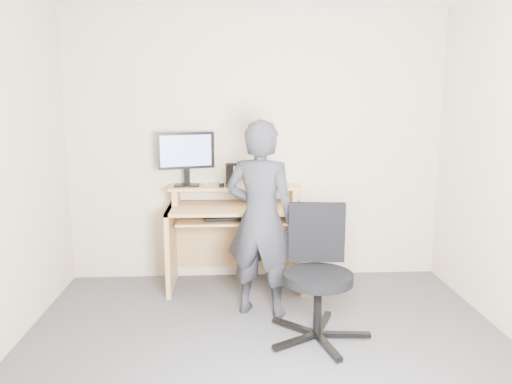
{
  "coord_description": "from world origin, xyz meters",
  "views": [
    {
      "loc": [
        -0.24,
        -2.91,
        1.68
      ],
      "look_at": [
        -0.04,
        1.05,
        0.95
      ],
      "focal_mm": 35.0,
      "sensor_mm": 36.0,
      "label": 1
    }
  ],
  "objects": [
    {
      "name": "monitor",
      "position": [
        -0.64,
        1.6,
        1.2
      ],
      "size": [
        0.5,
        0.19,
        0.49
      ],
      "rotation": [
        0.0,
        0.0,
        0.31
      ],
      "color": "black",
      "rests_on": "desk"
    },
    {
      "name": "smartphone",
      "position": [
        0.14,
        1.57,
        0.92
      ],
      "size": [
        0.09,
        0.14,
        0.01
      ],
      "primitive_type": "cube",
      "rotation": [
        0.0,
        0.0,
        -0.17
      ],
      "color": "black",
      "rests_on": "desk"
    },
    {
      "name": "desk",
      "position": [
        -0.2,
        1.53,
        0.55
      ],
      "size": [
        1.2,
        0.6,
        0.91
      ],
      "color": "tan",
      "rests_on": "ground"
    },
    {
      "name": "keyboard",
      "position": [
        -0.24,
        1.36,
        0.67
      ],
      "size": [
        0.47,
        0.21,
        0.03
      ],
      "primitive_type": "cube",
      "rotation": [
        0.0,
        0.0,
        0.06
      ],
      "color": "black",
      "rests_on": "desk"
    },
    {
      "name": "back_wall",
      "position": [
        0.0,
        1.75,
        1.25
      ],
      "size": [
        3.5,
        0.02,
        2.5
      ],
      "primitive_type": "cube",
      "color": "beige",
      "rests_on": "ground"
    },
    {
      "name": "person",
      "position": [
        -0.01,
        0.85,
        0.77
      ],
      "size": [
        0.66,
        0.54,
        1.54
      ],
      "primitive_type": "imported",
      "rotation": [
        0.0,
        0.0,
        2.79
      ],
      "color": "black",
      "rests_on": "ground"
    },
    {
      "name": "external_drive",
      "position": [
        -0.25,
        1.63,
        1.01
      ],
      "size": [
        0.08,
        0.14,
        0.2
      ],
      "primitive_type": "cube",
      "rotation": [
        0.0,
        0.0,
        0.08
      ],
      "color": "black",
      "rests_on": "desk"
    },
    {
      "name": "ground",
      "position": [
        0.0,
        0.0,
        0.0
      ],
      "size": [
        3.5,
        3.5,
        0.0
      ],
      "primitive_type": "plane",
      "color": "#535358",
      "rests_on": "ground"
    },
    {
      "name": "travel_mug",
      "position": [
        -0.2,
        1.6,
        1.0
      ],
      "size": [
        0.11,
        0.11,
        0.19
      ],
      "primitive_type": "cylinder",
      "rotation": [
        0.0,
        0.0,
        0.35
      ],
      "color": "#B8B8BD",
      "rests_on": "desk"
    },
    {
      "name": "headphones",
      "position": [
        -0.4,
        1.69,
        0.92
      ],
      "size": [
        0.18,
        0.18,
        0.06
      ],
      "primitive_type": "torus",
      "rotation": [
        0.26,
        0.0,
        0.18
      ],
      "color": "silver",
      "rests_on": "desk"
    },
    {
      "name": "charger",
      "position": [
        -0.32,
        1.52,
        0.93
      ],
      "size": [
        0.05,
        0.04,
        0.03
      ],
      "primitive_type": "cube",
      "rotation": [
        0.0,
        0.0,
        0.08
      ],
      "color": "black",
      "rests_on": "desk"
    },
    {
      "name": "mouse",
      "position": [
        0.08,
        1.35,
        0.77
      ],
      "size": [
        0.11,
        0.08,
        0.04
      ],
      "primitive_type": "ellipsoid",
      "rotation": [
        0.0,
        0.0,
        -0.16
      ],
      "color": "black",
      "rests_on": "desk"
    },
    {
      "name": "office_chair",
      "position": [
        0.37,
        0.46,
        0.51
      ],
      "size": [
        0.72,
        0.73,
        0.93
      ],
      "rotation": [
        0.0,
        0.0,
        -0.09
      ],
      "color": "black",
      "rests_on": "ground"
    }
  ]
}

